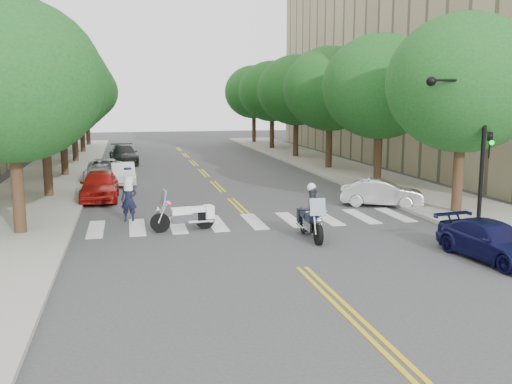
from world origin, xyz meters
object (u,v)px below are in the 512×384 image
object	(u,v)px
motorcycle_parked	(188,216)
sedan_blue	(493,241)
motorcycle_police	(311,214)
convertible	(382,193)
officer_standing	(129,200)

from	to	relation	value
motorcycle_parked	sedan_blue	world-z (taller)	motorcycle_parked
motorcycle_parked	sedan_blue	xyz separation A→B (m)	(8.75, -6.12, 0.04)
motorcycle_police	convertible	xyz separation A→B (m)	(5.13, 5.11, -0.28)
officer_standing	sedan_blue	size ratio (longest dim) A/B	0.43
motorcycle_police	motorcycle_parked	size ratio (longest dim) A/B	1.00
convertible	sedan_blue	world-z (taller)	convertible
officer_standing	motorcycle_police	bearing A→B (deg)	-20.22
officer_standing	convertible	distance (m)	11.46
motorcycle_parked	convertible	distance (m)	9.69
motorcycle_police	officer_standing	distance (m)	7.65
motorcycle_police	convertible	world-z (taller)	motorcycle_police
motorcycle_police	convertible	distance (m)	7.25
motorcycle_parked	motorcycle_police	bearing A→B (deg)	-127.75
motorcycle_parked	officer_standing	xyz separation A→B (m)	(-2.18, 2.11, 0.33)
motorcycle_parked	convertible	bearing A→B (deg)	-82.02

